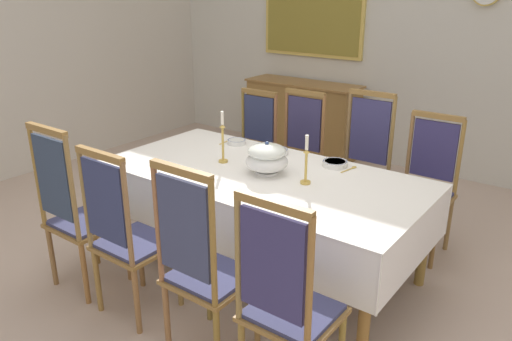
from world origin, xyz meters
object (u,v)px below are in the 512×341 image
chair_south_d (286,301)px  candlestick_west (223,142)px  chair_south_b (126,234)px  sideboard (302,118)px  framed_painting (313,13)px  chair_north_b (296,154)px  soup_tureen (267,158)px  chair_north_a (251,145)px  spoon_secondary (352,168)px  chair_north_c (361,165)px  chair_north_d (425,184)px  candlestick_east (306,165)px  bowl_near_right (335,163)px  bowl_far_left (276,151)px  bowl_near_left (237,141)px  spoon_primary (229,140)px  chair_south_a (75,210)px  chair_south_c (202,264)px  dining_table (262,182)px

chair_south_d → candlestick_west: (-1.22, 0.98, 0.34)m
chair_south_b → sideboard: (-0.88, 3.49, -0.12)m
chair_south_b → framed_painting: (-0.94, 3.74, 1.12)m
chair_north_b → soup_tureen: 1.09m
chair_north_a → spoon_secondary: 1.44m
chair_north_c → chair_north_d: size_ratio=1.10×
candlestick_east → chair_south_b: bearing=-125.1°
chair_north_d → sideboard: bearing=-36.6°
chair_north_b → chair_north_c: 0.64m
soup_tureen → candlestick_west: candlestick_west is taller
chair_north_d → sideboard: 2.58m
chair_north_d → bowl_near_right: size_ratio=5.90×
chair_north_d → bowl_far_left: chair_north_d is taller
chair_south_b → chair_north_b: size_ratio=1.01×
soup_tureen → bowl_near_left: 0.75m
chair_north_c → soup_tureen: size_ratio=4.01×
candlestick_west → bowl_far_left: (0.21, 0.40, -0.14)m
chair_south_b → bowl_near_left: (-0.24, 1.40, 0.21)m
soup_tureen → spoon_secondary: bearing=45.6°
spoon_primary → bowl_far_left: bearing=-10.0°
chair_south_a → candlestick_west: bearing=64.0°
candlestick_east → chair_north_d: bearing=63.0°
chair_south_c → spoon_secondary: chair_south_c is taller
chair_south_c → candlestick_east: bearing=87.2°
chair_south_c → candlestick_west: chair_south_c is taller
chair_north_c → framed_painting: (-1.58, 1.78, 1.10)m
dining_table → bowl_far_left: bearing=111.1°
chair_south_d → framed_painting: bearing=119.6°
chair_north_a → chair_north_c: bearing=-179.6°
chair_north_a → chair_south_b: chair_south_b is taller
candlestick_east → framed_painting: size_ratio=0.25×
bowl_far_left → soup_tureen: bearing=-63.9°
chair_south_d → candlestick_east: (-0.50, 0.98, 0.31)m
sideboard → chair_north_a: bearing=103.6°
chair_north_c → sideboard: size_ratio=0.84×
chair_south_a → chair_south_b: (0.51, 0.00, -0.02)m
chair_north_a → sideboard: bearing=-76.4°
chair_south_c → bowl_far_left: chair_south_c is taller
dining_table → chair_north_a: (-0.84, 0.97, -0.13)m
spoon_primary → chair_south_d: bearing=-47.7°
chair_south_c → spoon_primary: chair_south_c is taller
dining_table → framed_painting: (-1.26, 2.77, 1.01)m
spoon_secondary → framed_painting: (-1.75, 2.31, 0.93)m
chair_north_a → framed_painting: size_ratio=0.79×
chair_north_d → bowl_near_left: bearing=21.3°
bowl_near_right → spoon_primary: bearing=178.9°
candlestick_east → framed_painting: (-1.63, 2.77, 0.80)m
chair_south_b → bowl_far_left: (0.17, 1.38, 0.21)m
chair_south_d → bowl_far_left: bearing=126.3°
framed_painting → candlestick_east: bearing=-59.5°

